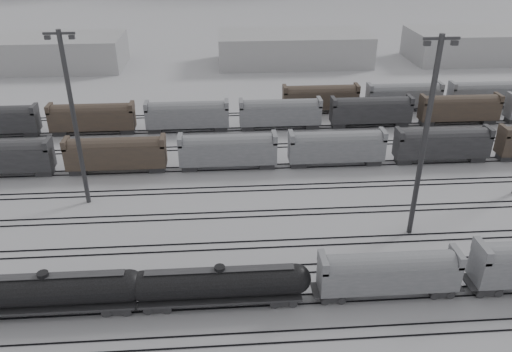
{
  "coord_description": "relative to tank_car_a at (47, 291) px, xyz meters",
  "views": [
    {
      "loc": [
        -9.76,
        -38.22,
        34.81
      ],
      "look_at": [
        -5.43,
        21.28,
        4.0
      ],
      "focal_mm": 35.0,
      "sensor_mm": 36.0,
      "label": 1
    }
  ],
  "objects": [
    {
      "name": "ground",
      "position": [
        27.28,
        -1.0,
        -2.72
      ],
      "size": [
        900.0,
        900.0,
        0.0
      ],
      "primitive_type": "plane",
      "color": "silver",
      "rests_on": "ground"
    },
    {
      "name": "tracks",
      "position": [
        27.28,
        16.5,
        -2.64
      ],
      "size": [
        220.0,
        71.5,
        0.16
      ],
      "color": "black",
      "rests_on": "ground"
    },
    {
      "name": "tank_car_a",
      "position": [
        0.0,
        0.0,
        0.0
      ],
      "size": [
        19.02,
        3.17,
        4.7
      ],
      "color": "#242427",
      "rests_on": "ground"
    },
    {
      "name": "tank_car_b",
      "position": [
        16.81,
        0.0,
        -0.12
      ],
      "size": [
        18.19,
        3.03,
        4.49
      ],
      "color": "#242427",
      "rests_on": "ground"
    },
    {
      "name": "hopper_car_a",
      "position": [
        33.84,
        -0.0,
        0.44
      ],
      "size": [
        14.29,
        2.84,
        5.11
      ],
      "color": "#242427",
      "rests_on": "ground"
    },
    {
      "name": "light_mast_b",
      "position": [
        -1.23,
        21.9,
        9.67
      ],
      "size": [
        3.74,
        0.6,
        23.36
      ],
      "color": "#343436",
      "rests_on": "ground"
    },
    {
      "name": "light_mast_c",
      "position": [
        40.4,
        11.38,
        10.2
      ],
      "size": [
        3.9,
        0.62,
        24.36
      ],
      "color": "#343436",
      "rests_on": "ground"
    },
    {
      "name": "bg_string_near",
      "position": [
        35.28,
        31.0,
        0.08
      ],
      "size": [
        151.0,
        3.0,
        5.6
      ],
      "color": "gray",
      "rests_on": "ground"
    },
    {
      "name": "bg_string_mid",
      "position": [
        45.28,
        47.0,
        0.08
      ],
      "size": [
        151.0,
        3.0,
        5.6
      ],
      "color": "#242427",
      "rests_on": "ground"
    },
    {
      "name": "bg_string_far",
      "position": [
        62.78,
        55.0,
        0.08
      ],
      "size": [
        66.0,
        3.0,
        5.6
      ],
      "color": "#46382C",
      "rests_on": "ground"
    },
    {
      "name": "warehouse_left",
      "position": [
        -32.72,
        94.0,
        1.28
      ],
      "size": [
        50.0,
        18.0,
        8.0
      ],
      "primitive_type": "cube",
      "color": "#A6A6A9",
      "rests_on": "ground"
    },
    {
      "name": "warehouse_mid",
      "position": [
        37.28,
        94.0,
        1.28
      ],
      "size": [
        40.0,
        18.0,
        8.0
      ],
      "primitive_type": "cube",
      "color": "#A6A6A9",
      "rests_on": "ground"
    },
    {
      "name": "warehouse_right",
      "position": [
        87.28,
        94.0,
        1.28
      ],
      "size": [
        35.0,
        18.0,
        8.0
      ],
      "primitive_type": "cube",
      "color": "#A6A6A9",
      "rests_on": "ground"
    }
  ]
}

